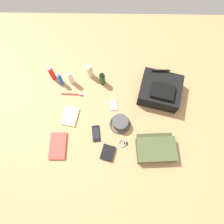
% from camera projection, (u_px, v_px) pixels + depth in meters
% --- Properties ---
extents(ground_plane, '(2.64, 2.02, 0.02)m').
position_uv_depth(ground_plane, '(112.00, 114.00, 1.61)').
color(ground_plane, tan).
rests_on(ground_plane, ground).
extents(backpack, '(0.37, 0.34, 0.16)m').
position_uv_depth(backpack, '(160.00, 90.00, 1.59)').
color(backpack, black).
rests_on(backpack, ground_plane).
extents(toiletry_pouch, '(0.29, 0.23, 0.08)m').
position_uv_depth(toiletry_pouch, '(156.00, 149.00, 1.46)').
color(toiletry_pouch, '#47512D').
rests_on(toiletry_pouch, ground_plane).
extents(bucket_hat, '(0.16, 0.16, 0.07)m').
position_uv_depth(bucket_hat, '(120.00, 123.00, 1.53)').
color(bucket_hat, '#464646').
rests_on(bucket_hat, ground_plane).
extents(sunscreen_spray, '(0.04, 0.04, 0.16)m').
position_uv_depth(sunscreen_spray, '(52.00, 73.00, 1.63)').
color(sunscreen_spray, red).
rests_on(sunscreen_spray, ground_plane).
extents(deodorant_spray, '(0.03, 0.03, 0.13)m').
position_uv_depth(deodorant_spray, '(60.00, 80.00, 1.63)').
color(deodorant_spray, blue).
rests_on(deodorant_spray, ground_plane).
extents(toothpaste_tube, '(0.04, 0.04, 0.14)m').
position_uv_depth(toothpaste_tube, '(71.00, 78.00, 1.62)').
color(toothpaste_tube, white).
rests_on(toothpaste_tube, ground_plane).
extents(lotion_bottle, '(0.05, 0.05, 0.14)m').
position_uv_depth(lotion_bottle, '(90.00, 71.00, 1.65)').
color(lotion_bottle, beige).
rests_on(lotion_bottle, ground_plane).
extents(shampoo_bottle, '(0.05, 0.05, 0.13)m').
position_uv_depth(shampoo_bottle, '(102.00, 79.00, 1.63)').
color(shampoo_bottle, '#19471E').
rests_on(shampoo_bottle, ground_plane).
extents(paperback_novel, '(0.12, 0.20, 0.02)m').
position_uv_depth(paperback_novel, '(58.00, 146.00, 1.50)').
color(paperback_novel, red).
rests_on(paperback_novel, ground_plane).
extents(cell_phone, '(0.07, 0.13, 0.01)m').
position_uv_depth(cell_phone, '(96.00, 133.00, 1.53)').
color(cell_phone, black).
rests_on(cell_phone, ground_plane).
extents(media_player, '(0.06, 0.09, 0.01)m').
position_uv_depth(media_player, '(113.00, 105.00, 1.61)').
color(media_player, '#B7B7BC').
rests_on(media_player, ground_plane).
extents(wristwatch, '(0.07, 0.06, 0.01)m').
position_uv_depth(wristwatch, '(123.00, 143.00, 1.51)').
color(wristwatch, '#99999E').
rests_on(wristwatch, ground_plane).
extents(toothbrush, '(0.18, 0.02, 0.02)m').
position_uv_depth(toothbrush, '(73.00, 94.00, 1.64)').
color(toothbrush, red).
rests_on(toothbrush, ground_plane).
extents(wallet, '(0.12, 0.13, 0.02)m').
position_uv_depth(wallet, '(108.00, 153.00, 1.48)').
color(wallet, black).
rests_on(wallet, ground_plane).
extents(notepad, '(0.14, 0.17, 0.02)m').
position_uv_depth(notepad, '(70.00, 116.00, 1.58)').
color(notepad, beige).
rests_on(notepad, ground_plane).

